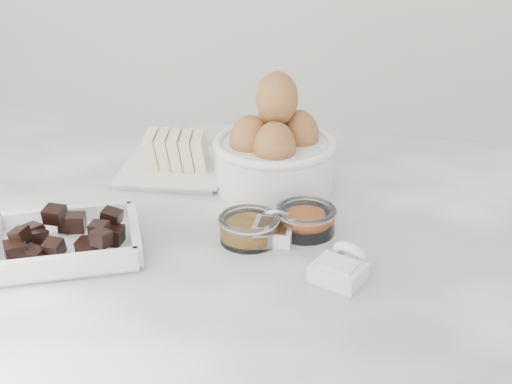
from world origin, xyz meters
TOP-DOWN VIEW (x-y plane):
  - marble_slab at (0.00, 0.00)m, footprint 1.20×0.80m
  - chocolate_dish at (-0.20, -0.12)m, footprint 0.24×0.21m
  - butter_plate at (-0.15, 0.16)m, footprint 0.18×0.18m
  - sugar_ramekin at (0.08, 0.16)m, footprint 0.08×0.08m
  - egg_bowl at (0.03, 0.14)m, footprint 0.19×0.19m
  - honey_bowl at (0.03, -0.04)m, footprint 0.08×0.08m
  - zest_bowl at (0.10, 0.00)m, footprint 0.09×0.09m
  - vanilla_spoon at (0.06, -0.03)m, footprint 0.05×0.06m
  - salt_spoon at (0.16, -0.11)m, footprint 0.08×0.09m

SIDE VIEW (x-z plane):
  - marble_slab at x=0.00m, z-range 0.90..0.94m
  - vanilla_spoon at x=0.06m, z-range 0.93..0.97m
  - salt_spoon at x=0.16m, z-range 0.93..0.98m
  - honey_bowl at x=0.03m, z-range 0.94..0.98m
  - zest_bowl at x=0.10m, z-range 0.94..0.98m
  - chocolate_dish at x=-0.20m, z-range 0.94..0.99m
  - sugar_ramekin at x=0.08m, z-range 0.94..0.99m
  - butter_plate at x=-0.15m, z-range 0.93..1.00m
  - egg_bowl at x=0.03m, z-range 0.91..1.09m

